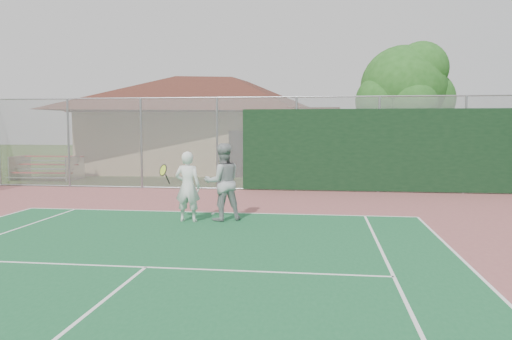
{
  "coord_description": "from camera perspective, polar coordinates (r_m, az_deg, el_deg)",
  "views": [
    {
      "loc": [
        2.96,
        -1.59,
        2.41
      ],
      "look_at": [
        1.29,
        10.95,
        1.3
      ],
      "focal_mm": 35.0,
      "sensor_mm": 36.0,
      "label": 1
    }
  ],
  "objects": [
    {
      "name": "tree",
      "position": [
        22.29,
        16.72,
        8.62
      ],
      "size": [
        4.25,
        4.03,
        5.93
      ],
      "color": "#322212",
      "rests_on": "ground"
    },
    {
      "name": "bleachers",
      "position": [
        24.69,
        -22.8,
        0.32
      ],
      "size": [
        2.91,
        1.8,
        1.07
      ],
      "rotation": [
        0.0,
        0.0,
        0.02
      ],
      "color": "#A52926",
      "rests_on": "ground"
    },
    {
      "name": "player_grey_back",
      "position": [
        12.7,
        -3.85,
        -1.47
      ],
      "size": [
        1.18,
        1.09,
        1.96
      ],
      "rotation": [
        0.0,
        0.0,
        3.6
      ],
      "color": "#9EA1A3",
      "rests_on": "ground"
    },
    {
      "name": "clubhouse",
      "position": [
        28.1,
        -4.82,
        6.26
      ],
      "size": [
        14.37,
        10.03,
        5.99
      ],
      "rotation": [
        0.0,
        0.0,
        0.06
      ],
      "color": "tan",
      "rests_on": "ground"
    },
    {
      "name": "player_white_front",
      "position": [
        12.63,
        -7.86,
        -1.95
      ],
      "size": [
        1.06,
        0.71,
        1.77
      ],
      "rotation": [
        0.0,
        0.0,
        3.11
      ],
      "color": "silver",
      "rests_on": "ground"
    },
    {
      "name": "back_fence",
      "position": [
        18.6,
        4.94,
        2.69
      ],
      "size": [
        20.08,
        0.11,
        3.53
      ],
      "color": "gray",
      "rests_on": "ground"
    }
  ]
}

